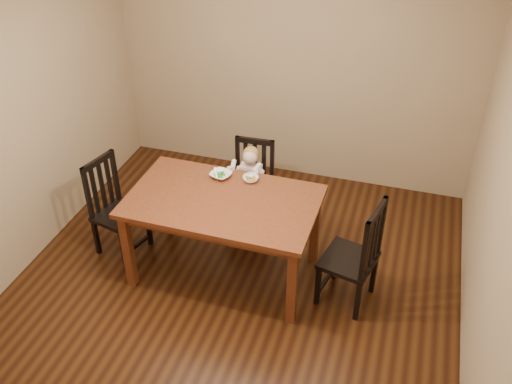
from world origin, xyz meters
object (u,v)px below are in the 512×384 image
(chair_child, at_px, (252,188))
(chair_left, at_px, (115,208))
(dining_table, at_px, (223,208))
(toddler, at_px, (250,180))
(bowl_veg, at_px, (251,179))
(bowl_peas, at_px, (221,175))
(chair_right, at_px, (355,257))

(chair_child, distance_m, chair_left, 1.36)
(dining_table, height_order, toddler, dining_table)
(dining_table, height_order, bowl_veg, bowl_veg)
(bowl_peas, bearing_deg, chair_right, -15.05)
(toddler, relative_size, bowl_veg, 3.26)
(toddler, height_order, bowl_peas, bowl_peas)
(chair_left, height_order, bowl_peas, chair_left)
(toddler, bearing_deg, chair_child, -90.00)
(toddler, bearing_deg, chair_left, 29.05)
(toddler, xyz_separation_m, bowl_peas, (-0.16, -0.39, 0.27))
(chair_left, bearing_deg, toddler, 135.19)
(bowl_peas, bearing_deg, chair_left, -162.94)
(chair_child, height_order, bowl_veg, chair_child)
(chair_left, relative_size, toddler, 2.05)
(bowl_peas, bearing_deg, bowl_veg, 4.18)
(bowl_peas, distance_m, bowl_veg, 0.28)
(dining_table, relative_size, chair_right, 1.60)
(bowl_peas, height_order, bowl_veg, same)
(bowl_peas, bearing_deg, dining_table, -67.77)
(chair_child, xyz_separation_m, bowl_veg, (0.12, -0.42, 0.39))
(dining_table, height_order, chair_child, chair_child)
(chair_right, bearing_deg, toddler, 70.07)
(chair_right, bearing_deg, dining_table, 101.43)
(toddler, distance_m, bowl_peas, 0.50)
(chair_left, bearing_deg, dining_table, 102.43)
(dining_table, xyz_separation_m, bowl_veg, (0.15, 0.35, 0.12))
(chair_right, distance_m, toddler, 1.39)
(chair_left, bearing_deg, chair_right, 102.51)
(bowl_peas, bearing_deg, chair_child, 70.30)
(chair_child, bearing_deg, chair_right, 143.48)
(dining_table, relative_size, chair_left, 1.69)
(chair_child, height_order, toddler, chair_child)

